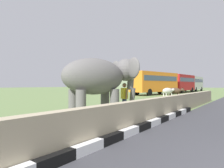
# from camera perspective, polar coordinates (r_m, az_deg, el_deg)

# --- Properties ---
(striped_curb) EXTENTS (16.20, 0.20, 0.24)m
(striped_curb) POSITION_cam_1_polar(r_m,az_deg,el_deg) (4.93, -3.44, -17.27)
(striped_curb) COLOR white
(striped_curb) RESTS_ON ground_plane
(barrier_parapet) EXTENTS (28.00, 0.36, 1.00)m
(barrier_parapet) POSITION_cam_1_polar(r_m,az_deg,el_deg) (6.91, 7.41, -9.09)
(barrier_parapet) COLOR tan
(barrier_parapet) RESTS_ON ground_plane
(elephant) EXTENTS (4.06, 3.12, 2.92)m
(elephant) POSITION_cam_1_polar(r_m,az_deg,el_deg) (9.07, -3.36, 1.94)
(elephant) COLOR #615E5D
(elephant) RESTS_ON ground_plane
(person_handler) EXTENTS (0.42, 0.60, 1.66)m
(person_handler) POSITION_cam_1_polar(r_m,az_deg,el_deg) (10.15, 3.74, -3.83)
(person_handler) COLOR navy
(person_handler) RESTS_ON ground_plane
(bus_orange) EXTENTS (9.85, 4.24, 3.50)m
(bus_orange) POSITION_cam_1_polar(r_m,az_deg,el_deg) (30.52, 12.81, 0.75)
(bus_orange) COLOR orange
(bus_orange) RESTS_ON ground_plane
(bus_red) EXTENTS (8.62, 3.08, 3.50)m
(bus_red) POSITION_cam_1_polar(r_m,az_deg,el_deg) (39.97, 20.14, 0.52)
(bus_red) COLOR #B21E1E
(bus_red) RESTS_ON ground_plane
(bus_white) EXTENTS (8.98, 2.62, 3.50)m
(bus_white) POSITION_cam_1_polar(r_m,az_deg,el_deg) (50.19, 23.33, 0.38)
(bus_white) COLOR silver
(bus_white) RESTS_ON ground_plane
(cow_near) EXTENTS (1.31, 1.84, 1.23)m
(cow_near) POSITION_cam_1_polar(r_m,az_deg,el_deg) (22.91, 18.27, -1.95)
(cow_near) COLOR #473323
(cow_near) RESTS_ON ground_plane
(cow_mid) EXTENTS (1.92, 1.03, 1.23)m
(cow_mid) POSITION_cam_1_polar(r_m,az_deg,el_deg) (21.62, 16.45, -2.06)
(cow_mid) COLOR beige
(cow_mid) RESTS_ON ground_plane
(hill_east) EXTENTS (41.64, 33.31, 12.17)m
(hill_east) POSITION_cam_1_polar(r_m,az_deg,el_deg) (67.01, 8.28, -1.57)
(hill_east) COLOR #667656
(hill_east) RESTS_ON ground_plane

